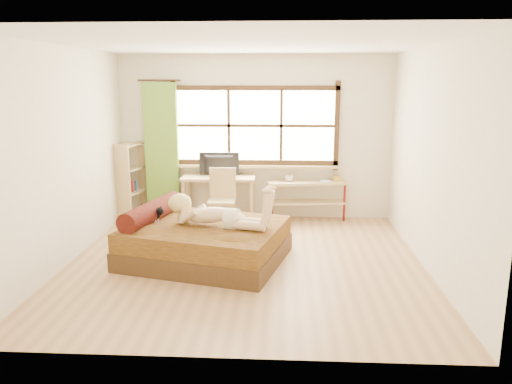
# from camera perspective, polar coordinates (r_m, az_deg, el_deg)

# --- Properties ---
(floor) EXTENTS (4.50, 4.50, 0.00)m
(floor) POSITION_cam_1_polar(r_m,az_deg,el_deg) (6.45, -1.24, -8.07)
(floor) COLOR #9E754C
(floor) RESTS_ON ground
(ceiling) EXTENTS (4.50, 4.50, 0.00)m
(ceiling) POSITION_cam_1_polar(r_m,az_deg,el_deg) (6.05, -1.37, 16.61)
(ceiling) COLOR white
(ceiling) RESTS_ON wall_back
(wall_back) EXTENTS (4.50, 0.00, 4.50)m
(wall_back) POSITION_cam_1_polar(r_m,az_deg,el_deg) (8.33, -0.11, 6.23)
(wall_back) COLOR silver
(wall_back) RESTS_ON floor
(wall_front) EXTENTS (4.50, 0.00, 4.50)m
(wall_front) POSITION_cam_1_polar(r_m,az_deg,el_deg) (3.91, -3.83, -1.20)
(wall_front) COLOR silver
(wall_front) RESTS_ON floor
(wall_left) EXTENTS (0.00, 4.50, 4.50)m
(wall_left) POSITION_cam_1_polar(r_m,az_deg,el_deg) (6.67, -21.02, 3.77)
(wall_left) COLOR silver
(wall_left) RESTS_ON floor
(wall_right) EXTENTS (0.00, 4.50, 4.50)m
(wall_right) POSITION_cam_1_polar(r_m,az_deg,el_deg) (6.34, 19.45, 3.47)
(wall_right) COLOR silver
(wall_right) RESTS_ON floor
(window) EXTENTS (2.80, 0.16, 1.46)m
(window) POSITION_cam_1_polar(r_m,az_deg,el_deg) (8.28, -0.12, 7.30)
(window) COLOR #FFEDBF
(window) RESTS_ON wall_back
(curtain) EXTENTS (0.55, 0.10, 2.20)m
(curtain) POSITION_cam_1_polar(r_m,az_deg,el_deg) (8.47, -10.73, 4.75)
(curtain) COLOR #4D7C21
(curtain) RESTS_ON wall_back
(bed) EXTENTS (2.24, 1.97, 0.73)m
(bed) POSITION_cam_1_polar(r_m,az_deg,el_deg) (6.50, -6.17, -5.55)
(bed) COLOR black
(bed) RESTS_ON floor
(woman) EXTENTS (1.40, 0.71, 0.58)m
(woman) POSITION_cam_1_polar(r_m,az_deg,el_deg) (6.27, -4.60, -1.36)
(woman) COLOR beige
(woman) RESTS_ON bed
(kitten) EXTENTS (0.31, 0.18, 0.23)m
(kitten) POSITION_cam_1_polar(r_m,az_deg,el_deg) (6.63, -11.88, -2.37)
(kitten) COLOR black
(kitten) RESTS_ON bed
(desk) EXTENTS (1.20, 0.56, 0.75)m
(desk) POSITION_cam_1_polar(r_m,az_deg,el_deg) (8.20, -4.29, 1.12)
(desk) COLOR tan
(desk) RESTS_ON floor
(monitor) EXTENTS (0.66, 0.09, 0.38)m
(monitor) POSITION_cam_1_polar(r_m,az_deg,el_deg) (8.19, -4.27, 3.16)
(monitor) COLOR black
(monitor) RESTS_ON desk
(chair) EXTENTS (0.42, 0.42, 0.94)m
(chair) POSITION_cam_1_polar(r_m,az_deg,el_deg) (7.86, -3.89, -0.33)
(chair) COLOR tan
(chair) RESTS_ON floor
(pipe_shelf) EXTENTS (1.34, 0.50, 0.74)m
(pipe_shelf) POSITION_cam_1_polar(r_m,az_deg,el_deg) (8.30, 5.97, 0.03)
(pipe_shelf) COLOR tan
(pipe_shelf) RESTS_ON floor
(cup) EXTENTS (0.15, 0.15, 0.11)m
(cup) POSITION_cam_1_polar(r_m,az_deg,el_deg) (8.24, 3.82, 1.59)
(cup) COLOR gray
(cup) RESTS_ON pipe_shelf
(book) EXTENTS (0.21, 0.27, 0.02)m
(book) POSITION_cam_1_polar(r_m,az_deg,el_deg) (8.27, 7.29, 1.25)
(book) COLOR gray
(book) RESTS_ON pipe_shelf
(bookshelf) EXTENTS (0.43, 0.61, 1.28)m
(bookshelf) POSITION_cam_1_polar(r_m,az_deg,el_deg) (8.58, -14.21, 1.30)
(bookshelf) COLOR tan
(bookshelf) RESTS_ON floor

